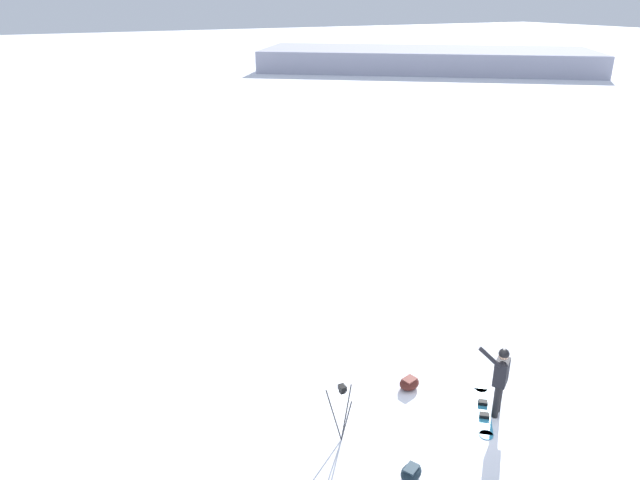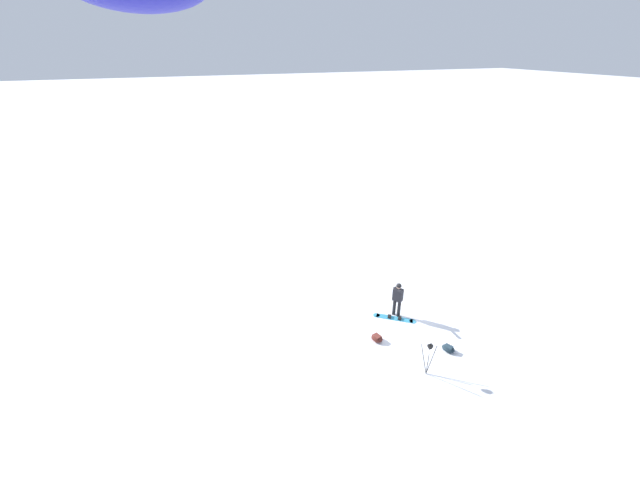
{
  "view_description": "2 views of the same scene",
  "coord_description": "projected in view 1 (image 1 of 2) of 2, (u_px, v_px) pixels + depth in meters",
  "views": [
    {
      "loc": [
        7.32,
        7.58,
        8.37
      ],
      "look_at": [
        2.14,
        -2.61,
        3.59
      ],
      "focal_mm": 33.02,
      "sensor_mm": 36.0,
      "label": 1
    },
    {
      "loc": [
        11.15,
        -8.14,
        10.7
      ],
      "look_at": [
        3.64,
        -5.18,
        6.68
      ],
      "focal_mm": 22.24,
      "sensor_mm": 36.0,
      "label": 2
    }
  ],
  "objects": [
    {
      "name": "ground_plane",
      "position": [
        465.0,
        420.0,
        12.52
      ],
      "size": [
        300.0,
        300.0,
        0.0
      ],
      "primitive_type": "plane",
      "color": "white"
    },
    {
      "name": "snowboarder",
      "position": [
        501.0,
        375.0,
        12.34
      ],
      "size": [
        0.71,
        0.55,
        1.66
      ],
      "color": "black",
      "rests_on": "ground_plane"
    },
    {
      "name": "snowboard",
      "position": [
        483.0,
        410.0,
        12.78
      ],
      "size": [
        1.23,
        1.53,
        0.1
      ],
      "color": "teal",
      "rests_on": "ground_plane"
    },
    {
      "name": "gear_bag_large",
      "position": [
        409.0,
        383.0,
        13.49
      ],
      "size": [
        0.59,
        0.51,
        0.26
      ],
      "color": "#4C1E19",
      "rests_on": "ground_plane"
    },
    {
      "name": "camera_tripod",
      "position": [
        342.0,
        401.0,
        11.6
      ],
      "size": [
        0.57,
        0.56,
        1.34
      ],
      "color": "#262628",
      "rests_on": "ground_plane"
    },
    {
      "name": "gear_bag_small",
      "position": [
        411.0,
        472.0,
        10.97
      ],
      "size": [
        0.61,
        0.54,
        0.25
      ],
      "color": "#192833",
      "rests_on": "ground_plane"
    },
    {
      "name": "distant_ridge",
      "position": [
        426.0,
        59.0,
        70.4
      ],
      "size": [
        39.14,
        33.34,
        2.44
      ],
      "color": "#A5A5B8",
      "rests_on": "ground_plane"
    }
  ]
}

